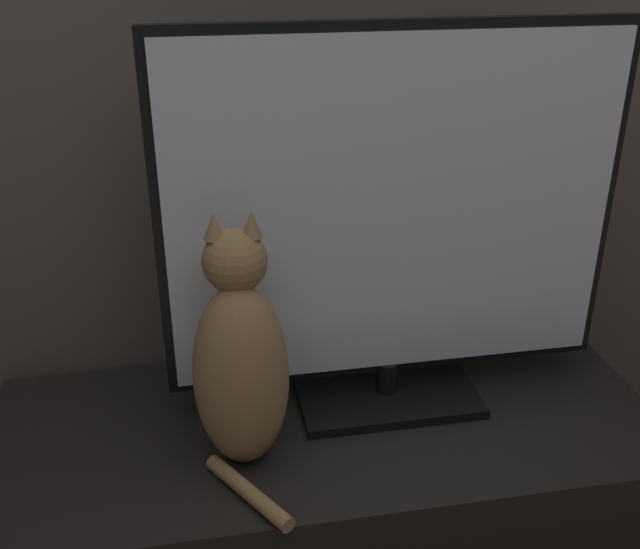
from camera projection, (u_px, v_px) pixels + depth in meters
name	position (u px, v px, depth m)	size (l,w,h in m)	color
tv_stand	(327.00, 509.00, 1.58)	(1.32, 0.54, 0.45)	black
tv	(393.00, 228.00, 1.39)	(0.88, 0.22, 0.75)	black
cat	(240.00, 363.00, 1.30)	(0.17, 0.29, 0.47)	#997547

